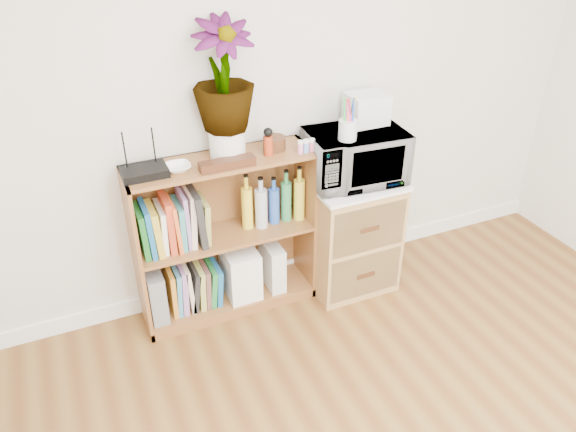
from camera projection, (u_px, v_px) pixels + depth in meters
skirting_board at (275, 270)px, 3.58m from camera, size 4.00×0.02×0.10m
bookshelf at (225, 237)px, 3.13m from camera, size 1.00×0.30×0.95m
wicker_unit at (349, 233)px, 3.39m from camera, size 0.50×0.45×0.70m
microwave at (355, 156)px, 3.11m from camera, size 0.56×0.40×0.29m
pen_cup at (348, 130)px, 2.92m from camera, size 0.10×0.10×0.11m
small_appliance at (367, 109)px, 3.10m from camera, size 0.21×0.18×0.17m
router at (144, 172)px, 2.72m from camera, size 0.22×0.15×0.04m
white_bowl at (178, 168)px, 2.77m from camera, size 0.13×0.13×0.03m
plant_pot at (227, 143)px, 2.87m from camera, size 0.18×0.18×0.16m
potted_plant at (223, 75)px, 2.69m from camera, size 0.31×0.31×0.55m
trinket_box at (227, 164)px, 2.79m from camera, size 0.28×0.07×0.05m
kokeshi_doll at (268, 146)px, 2.91m from camera, size 0.05×0.05×0.10m
wooden_bowl at (274, 143)px, 2.98m from camera, size 0.12×0.12×0.07m
paint_jars at (306, 147)px, 2.95m from camera, size 0.12×0.04×0.06m
file_box at (155, 292)px, 3.11m from camera, size 0.09×0.24×0.30m
magazine_holder_left at (233, 273)px, 3.26m from camera, size 0.10×0.25×0.31m
magazine_holder_mid at (248, 270)px, 3.29m from camera, size 0.10×0.24×0.30m
magazine_holder_right at (272, 264)px, 3.35m from camera, size 0.09×0.23×0.29m
cookbooks at (173, 223)px, 2.95m from camera, size 0.37×0.20×0.31m
liquor_bottles at (273, 199)px, 3.13m from camera, size 0.37×0.07×0.32m
lower_books at (193, 286)px, 3.20m from camera, size 0.30×0.19×0.29m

